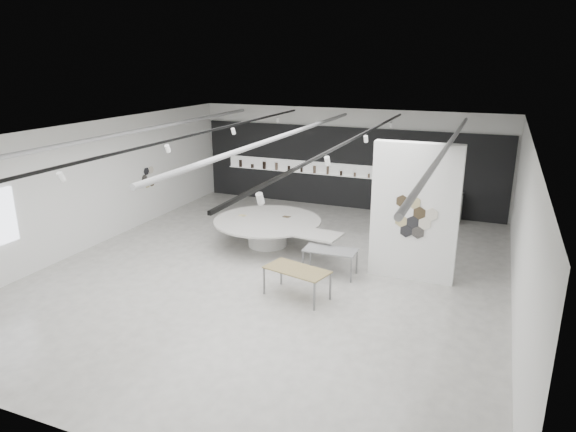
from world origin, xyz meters
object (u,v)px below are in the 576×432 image
at_px(sample_table_wood, 297,271).
at_px(sample_table_stone, 330,252).
at_px(display_island, 269,229).
at_px(kitchen_counter, 435,206).
at_px(partition_column, 415,213).

xyz_separation_m(sample_table_wood, sample_table_stone, (0.33, 1.60, -0.02)).
xyz_separation_m(display_island, sample_table_wood, (2.09, -3.00, 0.13)).
height_order(display_island, kitchen_counter, kitchen_counter).
relative_size(partition_column, sample_table_wood, 2.12).
bearing_deg(partition_column, sample_table_wood, -136.65).
relative_size(display_island, kitchen_counter, 2.35).
distance_m(partition_column, kitchen_counter, 5.69).
height_order(sample_table_stone, kitchen_counter, kitchen_counter).
height_order(sample_table_wood, sample_table_stone, sample_table_wood).
bearing_deg(display_island, sample_table_stone, -23.31).
distance_m(sample_table_wood, kitchen_counter, 8.10).
bearing_deg(sample_table_wood, partition_column, 43.35).
bearing_deg(sample_table_wood, kitchen_counter, 73.55).
height_order(partition_column, display_island, partition_column).
relative_size(sample_table_stone, kitchen_counter, 0.76).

